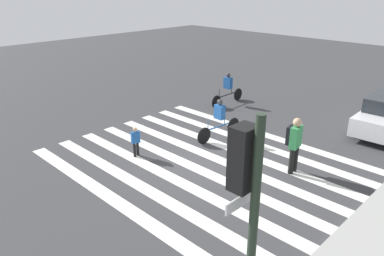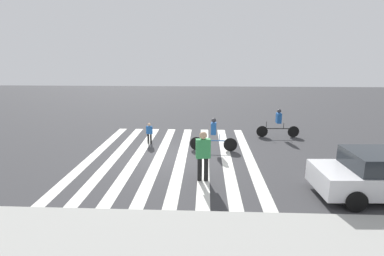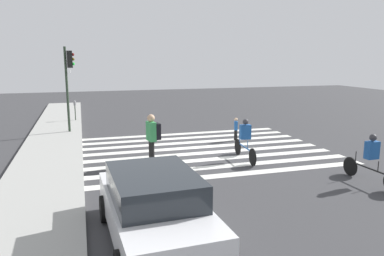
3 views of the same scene
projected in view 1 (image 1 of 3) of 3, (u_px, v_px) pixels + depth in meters
ground_plane at (203, 162)px, 12.81m from camera, size 60.00×60.00×0.00m
crosswalk_stripes at (203, 162)px, 12.81m from camera, size 7.49×10.00×0.01m
traffic_light at (246, 210)px, 4.71m from camera, size 0.60×0.50×4.41m
pedestrian_adult_yellow_jacket at (294, 141)px, 11.76m from camera, size 0.55×0.48×1.86m
pedestrian_adult_blue_shirt at (136, 140)px, 13.01m from camera, size 0.33×0.22×1.09m
cyclist_mid_street at (228, 87)px, 18.51m from camera, size 2.37×0.40×1.59m
cyclist_far_lane at (219, 118)px, 14.42m from camera, size 2.26×0.42×1.60m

